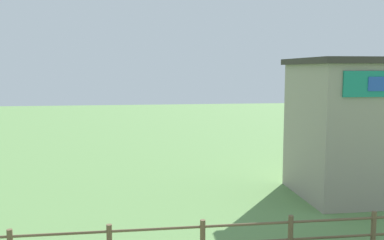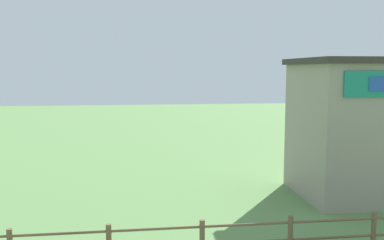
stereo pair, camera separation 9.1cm
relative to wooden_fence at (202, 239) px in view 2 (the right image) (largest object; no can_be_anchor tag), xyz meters
name	(u,v)px [view 2 (the right image)]	position (x,y,z in m)	size (l,w,h in m)	color
wooden_fence	(202,239)	(0.00, 0.00, 0.00)	(14.45, 0.14, 1.21)	brown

